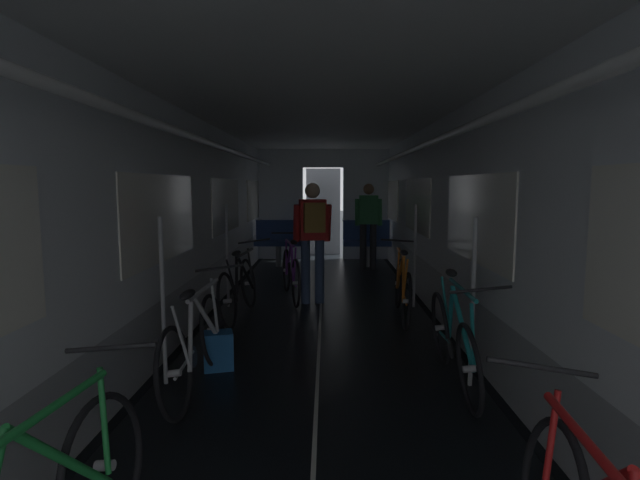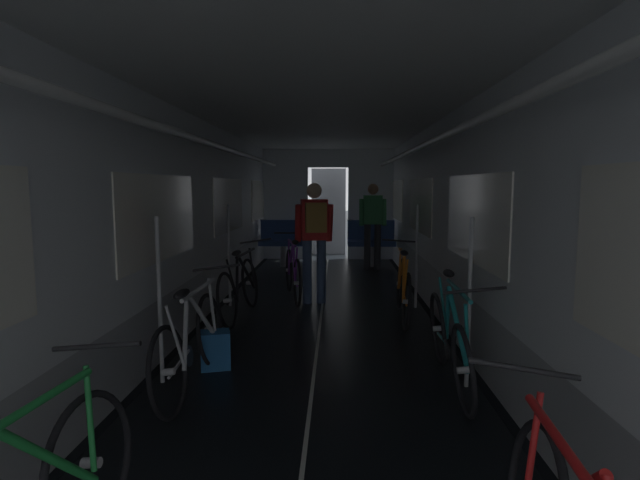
# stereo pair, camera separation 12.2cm
# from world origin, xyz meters

# --- Properties ---
(train_car_shell) EXTENTS (3.14, 12.34, 2.57)m
(train_car_shell) POSITION_xyz_m (-0.00, 3.60, 1.70)
(train_car_shell) COLOR black
(train_car_shell) RESTS_ON ground
(bench_seat_far_left) EXTENTS (0.98, 0.51, 0.95)m
(bench_seat_far_left) POSITION_xyz_m (-0.90, 8.07, 0.57)
(bench_seat_far_left) COLOR gray
(bench_seat_far_left) RESTS_ON ground
(bench_seat_far_right) EXTENTS (0.98, 0.51, 0.95)m
(bench_seat_far_right) POSITION_xyz_m (0.90, 8.07, 0.57)
(bench_seat_far_right) COLOR gray
(bench_seat_far_right) RESTS_ON ground
(bicycle_orange) EXTENTS (0.44, 1.69, 0.94)m
(bicycle_orange) POSITION_xyz_m (1.02, 4.15, 0.38)
(bicycle_orange) COLOR black
(bicycle_orange) RESTS_ON ground
(bicycle_silver) EXTENTS (0.44, 1.69, 0.96)m
(bicycle_silver) POSITION_xyz_m (-0.98, 2.00, 0.38)
(bicycle_silver) COLOR black
(bicycle_silver) RESTS_ON ground
(bicycle_black) EXTENTS (0.48, 1.70, 0.96)m
(bicycle_black) POSITION_xyz_m (-1.02, 4.15, 0.38)
(bicycle_black) COLOR black
(bicycle_black) RESTS_ON ground
(bicycle_teal) EXTENTS (0.44, 1.69, 0.95)m
(bicycle_teal) POSITION_xyz_m (1.13, 2.12, 0.38)
(bicycle_teal) COLOR black
(bicycle_teal) RESTS_ON ground
(person_cyclist_aisle) EXTENTS (0.56, 0.43, 1.69)m
(person_cyclist_aisle) POSITION_xyz_m (-0.11, 4.88, 1.02)
(person_cyclist_aisle) COLOR #384C75
(person_cyclist_aisle) RESTS_ON ground
(bicycle_purple_in_aisle) EXTENTS (0.53, 1.66, 0.94)m
(bicycle_purple_in_aisle) POSITION_xyz_m (-0.44, 5.15, 0.38)
(bicycle_purple_in_aisle) COLOR black
(bicycle_purple_in_aisle) RESTS_ON ground
(person_standing_near_bench) EXTENTS (0.53, 0.23, 1.69)m
(person_standing_near_bench) POSITION_xyz_m (0.90, 7.70, 0.98)
(person_standing_near_bench) COLOR #2D2D33
(person_standing_near_bench) RESTS_ON ground
(backpack_on_floor) EXTENTS (0.30, 0.26, 0.34)m
(backpack_on_floor) POSITION_xyz_m (-0.90, 2.43, 0.17)
(backpack_on_floor) COLOR #1E5693
(backpack_on_floor) RESTS_ON ground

